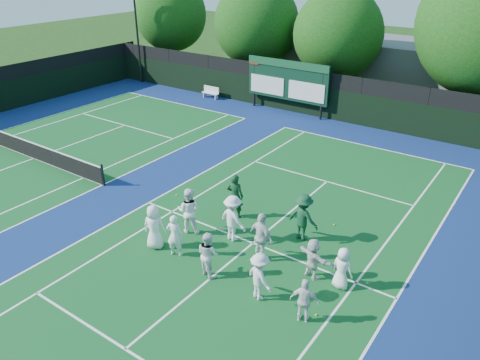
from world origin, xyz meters
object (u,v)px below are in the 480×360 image
Objects in this scene: tennis_net at (32,150)px; scoreboard at (287,81)px; bench at (211,92)px; coach_left at (235,196)px.

scoreboard is at bearing 64.40° from tennis_net.
bench is 17.55m from coach_left.
coach_left is at bearing -48.50° from bench.
tennis_net is 14.38m from bench.
scoreboard is 0.53× the size of tennis_net.
scoreboard is 3.11× the size of coach_left.
tennis_net reaches higher than bench.
bench is at bearing 87.33° from tennis_net.
tennis_net is 8.14× the size of bench.
bench is (0.67, 14.36, -0.02)m from tennis_net.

